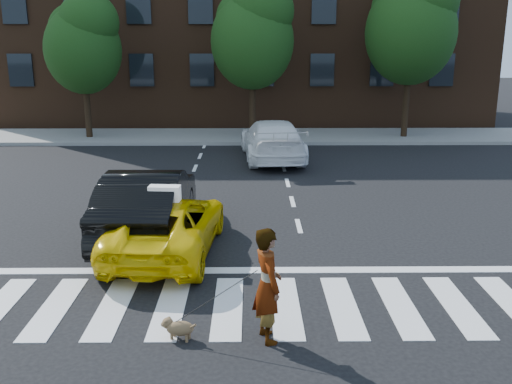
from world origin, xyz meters
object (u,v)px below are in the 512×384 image
black_sedan (148,203)px  tree_mid (253,31)px  tree_left (83,40)px  tree_right (412,21)px  dog (177,327)px  woman (268,285)px  taxi (167,225)px  white_suv (272,140)px

black_sedan → tree_mid: bearing=-100.2°
tree_left → tree_right: tree_right is taller
tree_right → black_sedan: 16.91m
tree_right → dog: tree_right is taller
tree_mid → woman: 18.52m
taxi → black_sedan: bearing=-56.9°
black_sedan → woman: size_ratio=2.70×
woman → white_suv: bearing=-19.8°
tree_mid → black_sedan: 14.07m
tree_left → dog: bearing=-71.0°
tree_left → black_sedan: 14.60m
woman → tree_left: bearing=5.6°
tree_mid → tree_right: size_ratio=0.92×
tree_left → tree_right: 14.52m
taxi → dog: 3.82m
taxi → tree_right: bearing=-117.3°
tree_mid → tree_right: (7.00, -0.00, 0.41)m
taxi → woman: (2.05, -3.75, 0.30)m
white_suv → black_sedan: bearing=65.0°
tree_left → woman: bearing=-67.2°
black_sedan → dog: 5.05m
tree_left → taxi: 15.85m
taxi → woman: 4.29m
woman → black_sedan: bearing=11.3°
tree_right → white_suv: (-6.29, -4.53, -4.49)m
taxi → woman: size_ratio=2.43×
taxi → dog: bearing=104.7°
tree_mid → taxi: 15.08m
taxi → woman: bearing=123.3°
black_sedan → white_suv: 9.29m
tree_mid → dog: 18.72m
tree_right → tree_left: bearing=180.0°
tree_mid → woman: (0.12, -18.10, -3.94)m
dog → black_sedan: bearing=120.4°
tree_mid → tree_left: bearing=180.0°
dog → tree_right: bearing=81.2°
tree_left → woman: size_ratio=3.58×
tree_right → taxi: tree_right is taller
white_suv → dog: size_ratio=9.11×
tree_left → white_suv: bearing=-28.9°
black_sedan → white_suv: bearing=-109.8°
tree_right → woman: 19.84m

